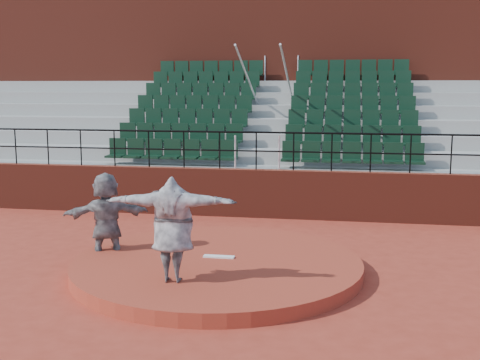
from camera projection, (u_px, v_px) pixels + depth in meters
name	position (u px, v px, depth m)	size (l,w,h in m)	color
ground	(217.00, 272.00, 11.49)	(90.00, 90.00, 0.00)	#9D3423
pitchers_mound	(217.00, 266.00, 11.47)	(5.50, 5.50, 0.25)	#9F3623
pitching_rubber	(219.00, 257.00, 11.59)	(0.60, 0.15, 0.03)	white
boundary_wall	(256.00, 193.00, 16.25)	(24.00, 0.30, 1.30)	maroon
wall_railing	(256.00, 142.00, 16.04)	(24.04, 0.05, 1.03)	black
seating_deck	(273.00, 150.00, 19.67)	(24.00, 5.97, 4.63)	gray
press_box_facade	(285.00, 85.00, 23.19)	(24.00, 3.00, 7.10)	maroon
pitcher	(172.00, 229.00, 10.07)	(2.20, 0.60, 1.79)	black
fielder	(106.00, 217.00, 12.06)	(1.70, 0.54, 1.83)	black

